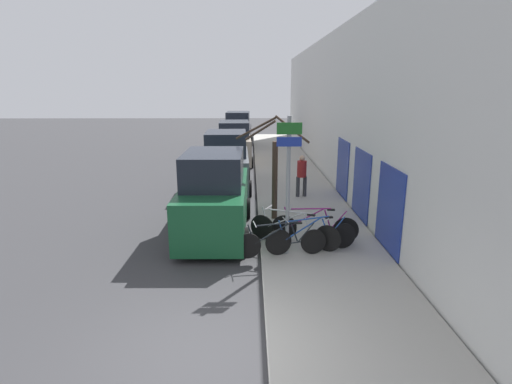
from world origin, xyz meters
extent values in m
plane|color=#333335|center=(0.00, 11.20, 0.00)|extent=(80.00, 80.00, 0.00)
cube|color=#9E9B93|center=(2.60, 14.00, 0.07)|extent=(3.20, 32.00, 0.15)
cube|color=silver|center=(4.35, 14.00, 3.25)|extent=(0.20, 32.00, 6.50)
cube|color=navy|center=(4.23, 3.95, 1.22)|extent=(0.03, 1.80, 2.14)
cube|color=navy|center=(4.23, 6.58, 1.22)|extent=(0.03, 1.80, 2.14)
cube|color=navy|center=(4.23, 9.21, 1.22)|extent=(0.03, 1.80, 2.14)
cylinder|color=gray|center=(1.64, 3.70, 1.85)|extent=(0.10, 0.10, 3.40)
cube|color=#19591E|center=(1.64, 3.65, 3.27)|extent=(0.59, 0.02, 0.27)
cube|color=navy|center=(1.64, 3.65, 2.96)|extent=(0.59, 0.02, 0.22)
cylinder|color=black|center=(0.68, 3.41, 0.47)|extent=(0.64, 0.13, 0.64)
cylinder|color=black|center=(2.30, 3.66, 0.47)|extent=(0.64, 0.13, 0.64)
cylinder|color=black|center=(1.29, 3.50, 0.77)|extent=(0.91, 0.18, 0.53)
cylinder|color=black|center=(1.37, 3.52, 0.99)|extent=(1.06, 0.20, 0.08)
cylinder|color=black|center=(1.81, 3.58, 0.74)|extent=(0.20, 0.07, 0.46)
cylinder|color=black|center=(2.01, 3.62, 0.49)|extent=(0.57, 0.12, 0.08)
cylinder|color=black|center=(2.10, 3.63, 0.72)|extent=(0.43, 0.09, 0.52)
cylinder|color=black|center=(0.76, 3.42, 0.74)|extent=(0.20, 0.06, 0.55)
cube|color=black|center=(1.89, 3.60, 0.99)|extent=(0.21, 0.11, 0.04)
cylinder|color=#99999E|center=(0.84, 3.43, 1.02)|extent=(0.09, 0.44, 0.02)
cylinder|color=black|center=(1.43, 3.60, 0.48)|extent=(0.66, 0.19, 0.67)
cylinder|color=black|center=(3.14, 4.01, 0.48)|extent=(0.66, 0.19, 0.67)
cylinder|color=#1E4799|center=(2.07, 3.76, 0.79)|extent=(0.96, 0.27, 0.55)
cylinder|color=#1E4799|center=(2.15, 3.78, 1.03)|extent=(1.12, 0.30, 0.09)
cylinder|color=#1E4799|center=(2.62, 3.89, 0.77)|extent=(0.21, 0.08, 0.48)
cylinder|color=#1E4799|center=(2.84, 3.94, 0.51)|extent=(0.61, 0.17, 0.08)
cylinder|color=#1E4799|center=(2.92, 3.96, 0.74)|extent=(0.45, 0.14, 0.54)
cylinder|color=#1E4799|center=(1.51, 3.62, 0.77)|extent=(0.21, 0.08, 0.58)
cube|color=black|center=(2.71, 3.91, 1.02)|extent=(0.21, 0.12, 0.04)
cylinder|color=#99999E|center=(1.60, 3.64, 1.05)|extent=(0.13, 0.43, 0.02)
cylinder|color=black|center=(1.06, 4.68, 0.50)|extent=(0.63, 0.35, 0.69)
cylinder|color=black|center=(2.69, 3.82, 0.50)|extent=(0.63, 0.35, 0.69)
cylinder|color=#B7B7BC|center=(1.67, 4.36, 0.81)|extent=(0.93, 0.51, 0.57)
cylinder|color=#B7B7BC|center=(1.75, 4.32, 1.06)|extent=(1.08, 0.59, 0.09)
cylinder|color=#B7B7BC|center=(2.20, 4.08, 0.79)|extent=(0.21, 0.13, 0.50)
cylinder|color=#B7B7BC|center=(2.41, 3.97, 0.52)|extent=(0.59, 0.33, 0.08)
cylinder|color=#B7B7BC|center=(2.49, 3.93, 0.76)|extent=(0.44, 0.25, 0.55)
cylinder|color=#B7B7BC|center=(1.14, 4.64, 0.79)|extent=(0.21, 0.13, 0.60)
cube|color=black|center=(2.28, 4.04, 1.05)|extent=(0.21, 0.16, 0.04)
cylinder|color=#99999E|center=(1.22, 4.60, 1.08)|extent=(0.23, 0.40, 0.02)
cylinder|color=black|center=(1.65, 4.65, 0.49)|extent=(0.69, 0.13, 0.69)
cylinder|color=black|center=(3.28, 4.43, 0.49)|extent=(0.69, 0.13, 0.69)
cylinder|color=#8C1E72|center=(2.27, 4.57, 0.81)|extent=(0.92, 0.16, 0.56)
cylinder|color=#8C1E72|center=(2.35, 4.56, 1.05)|extent=(1.07, 0.18, 0.09)
cylinder|color=#8C1E72|center=(2.79, 4.49, 0.79)|extent=(0.20, 0.06, 0.49)
cylinder|color=#8C1E72|center=(3.00, 4.47, 0.52)|extent=(0.58, 0.11, 0.08)
cylinder|color=#8C1E72|center=(3.08, 4.46, 0.76)|extent=(0.43, 0.09, 0.55)
cylinder|color=#8C1E72|center=(1.74, 4.64, 0.79)|extent=(0.20, 0.06, 0.59)
cube|color=black|center=(2.88, 4.48, 1.05)|extent=(0.21, 0.11, 0.04)
cylinder|color=#99999E|center=(1.82, 4.63, 1.08)|extent=(0.08, 0.44, 0.02)
cube|color=#144728|center=(-0.29, 5.57, 0.85)|extent=(1.84, 4.56, 1.34)
cube|color=black|center=(-0.29, 5.39, 1.98)|extent=(1.63, 2.38, 0.92)
cylinder|color=black|center=(-1.16, 6.99, 0.33)|extent=(0.23, 0.66, 0.66)
cylinder|color=black|center=(0.62, 6.97, 0.33)|extent=(0.23, 0.66, 0.66)
cylinder|color=black|center=(-1.20, 4.17, 0.33)|extent=(0.23, 0.66, 0.66)
cylinder|color=black|center=(0.59, 4.15, 0.33)|extent=(0.23, 0.66, 0.66)
cube|color=#51565B|center=(-0.26, 10.96, 0.83)|extent=(1.91, 4.37, 1.31)
cube|color=black|center=(-0.26, 10.79, 1.96)|extent=(1.68, 2.29, 0.95)
cylinder|color=black|center=(-1.20, 12.28, 0.33)|extent=(0.24, 0.66, 0.65)
cylinder|color=black|center=(0.60, 12.32, 0.33)|extent=(0.24, 0.66, 0.65)
cylinder|color=black|center=(-1.13, 9.59, 0.33)|extent=(0.24, 0.66, 0.65)
cylinder|color=black|center=(0.67, 9.64, 0.33)|extent=(0.24, 0.66, 0.65)
cube|color=gray|center=(-0.17, 16.89, 0.84)|extent=(1.94, 4.84, 1.35)
cube|color=black|center=(-0.16, 16.70, 1.94)|extent=(1.68, 2.54, 0.85)
cylinder|color=black|center=(-1.11, 18.34, 0.31)|extent=(0.24, 0.62, 0.61)
cylinder|color=black|center=(0.67, 18.40, 0.31)|extent=(0.24, 0.62, 0.61)
cylinder|color=black|center=(-1.00, 15.38, 0.31)|extent=(0.24, 0.62, 0.61)
cylinder|color=black|center=(0.77, 15.44, 0.31)|extent=(0.24, 0.62, 0.61)
cube|color=black|center=(-0.10, 22.35, 0.86)|extent=(1.81, 4.57, 1.36)
cube|color=black|center=(-0.11, 22.17, 2.05)|extent=(1.59, 2.39, 1.03)
cylinder|color=black|center=(-0.92, 23.78, 0.33)|extent=(0.24, 0.67, 0.66)
cylinder|color=black|center=(0.78, 23.74, 0.33)|extent=(0.24, 0.67, 0.66)
cylinder|color=black|center=(-0.99, 20.96, 0.33)|extent=(0.24, 0.67, 0.66)
cylinder|color=black|center=(0.71, 20.92, 0.33)|extent=(0.24, 0.67, 0.66)
cylinder|color=#333338|center=(2.80, 9.12, 0.53)|extent=(0.14, 0.14, 0.77)
cylinder|color=#333338|center=(2.54, 9.07, 0.53)|extent=(0.14, 0.14, 0.77)
cylinder|color=maroon|center=(2.67, 9.09, 1.22)|extent=(0.35, 0.35, 0.61)
sphere|color=tan|center=(2.67, 9.09, 1.63)|extent=(0.21, 0.21, 0.21)
cylinder|color=#3D2D23|center=(1.50, 6.50, 1.37)|extent=(0.18, 0.18, 2.44)
cylinder|color=#3D2D23|center=(1.05, 6.76, 2.90)|extent=(0.96, 0.60, 0.68)
cylinder|color=#3D2D23|center=(1.99, 6.34, 2.97)|extent=(1.05, 0.40, 0.82)
cylinder|color=#3D2D23|center=(0.90, 6.88, 2.95)|extent=(1.27, 0.83, 0.77)
camera|label=1|loc=(0.75, -5.58, 4.18)|focal=28.00mm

